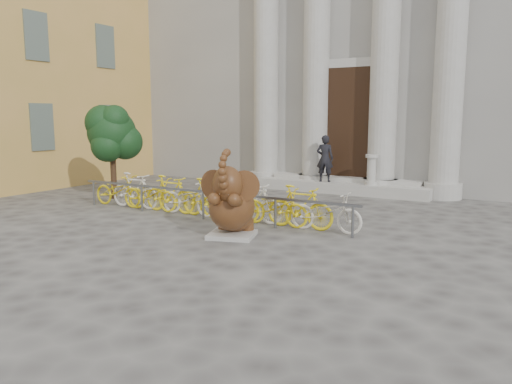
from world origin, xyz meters
The scene contains 9 objects.
ground centered at (0.00, 0.00, 0.00)m, with size 80.00×80.00×0.00m, color #474442.
classical_building centered at (0.00, 14.93, 5.98)m, with size 22.00×10.70×12.00m.
entrance_steps centered at (0.00, 9.40, 0.18)m, with size 6.00×1.20×0.36m, color #A8A59E.
ochre_building centered at (-13.00, 6.00, 6.00)m, with size 8.00×14.00×12.00m, color tan.
elephant_statue centered at (0.25, 2.14, 0.70)m, with size 1.27×1.51×1.91m.
bike_rack centered at (-1.43, 3.65, 0.50)m, with size 8.25×0.53×1.00m.
tree centered at (-5.69, 4.52, 2.03)m, with size 1.68×1.53×2.91m.
pedestrian centered at (-0.52, 9.11, 1.15)m, with size 0.58×0.38×1.58m, color black.
balustrade_post centered at (1.10, 9.10, 0.82)m, with size 0.40×0.40×0.99m.
Camera 1 is at (5.96, -6.59, 2.58)m, focal length 35.00 mm.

